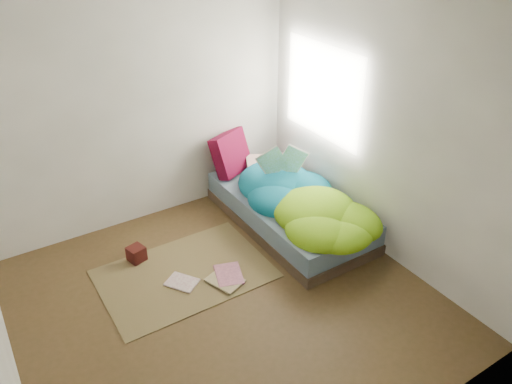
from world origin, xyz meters
TOP-DOWN VIEW (x-y plane):
  - ground at (0.00, 0.00)m, footprint 3.50×3.50m
  - room_walls at (0.01, 0.01)m, footprint 3.54×3.54m
  - bed at (1.22, 0.72)m, footprint 1.00×2.00m
  - duvet at (1.22, 0.50)m, footprint 0.96×1.84m
  - rug at (-0.15, 0.55)m, footprint 1.60×1.10m
  - pillow_floral at (1.40, 1.32)m, footprint 0.70×0.59m
  - pillow_magenta at (0.99, 1.59)m, footprint 0.51×0.34m
  - open_book at (1.23, 0.88)m, footprint 0.46×0.25m
  - wooden_box at (-0.46, 1.00)m, footprint 0.19×0.19m
  - floor_book_a at (-0.32, 0.37)m, footprint 0.34×0.36m
  - floor_book_b at (0.07, 0.32)m, footprint 0.34×0.40m
  - floor_book_c at (0.01, 0.19)m, footprint 0.34×0.40m

SIDE VIEW (x-z plane):
  - ground at x=0.00m, z-range 0.00..0.00m
  - rug at x=-0.15m, z-range 0.00..0.01m
  - floor_book_a at x=-0.32m, z-range 0.01..0.03m
  - floor_book_c at x=0.01m, z-range 0.01..0.04m
  - floor_book_b at x=0.07m, z-range 0.01..0.04m
  - wooden_box at x=-0.46m, z-range 0.01..0.17m
  - bed at x=1.22m, z-range 0.00..0.34m
  - pillow_floral at x=1.40m, z-range 0.34..0.48m
  - duvet at x=1.22m, z-range 0.34..0.68m
  - pillow_magenta at x=0.99m, z-range 0.34..0.83m
  - open_book at x=1.23m, z-range 0.68..0.96m
  - room_walls at x=0.01m, z-range 0.32..2.94m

